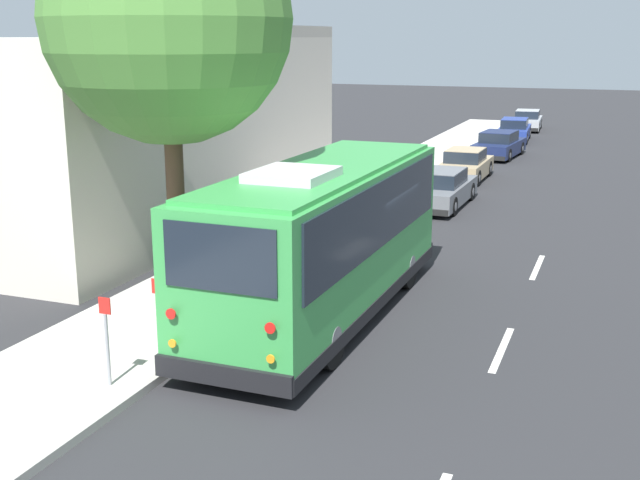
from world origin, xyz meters
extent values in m
plane|color=#28282B|center=(0.00, 0.00, 0.00)|extent=(160.00, 160.00, 0.00)
cube|color=beige|center=(0.00, 3.25, 0.07)|extent=(80.00, 3.19, 0.15)
cube|color=#AAA69D|center=(0.00, 1.58, 0.07)|extent=(80.00, 0.14, 0.15)
cube|color=green|center=(-1.47, 0.12, 1.71)|extent=(8.88, 2.54, 2.83)
cube|color=black|center=(-1.47, 0.12, 0.44)|extent=(8.93, 2.59, 0.28)
cube|color=black|center=(-1.47, 0.12, 2.33)|extent=(8.16, 2.62, 1.35)
cube|color=black|center=(2.98, 0.07, 2.33)|extent=(0.05, 2.15, 1.42)
cube|color=black|center=(-5.92, 0.16, 2.43)|extent=(0.05, 1.97, 1.08)
cube|color=black|center=(2.98, 0.07, 2.99)|extent=(0.06, 1.77, 0.22)
cube|color=green|center=(-1.47, 0.12, 3.17)|extent=(8.34, 2.31, 0.10)
cube|color=silver|center=(-3.05, 0.13, 3.29)|extent=(1.64, 1.41, 0.20)
cube|color=black|center=(3.01, 0.07, 0.48)|extent=(0.13, 2.48, 0.36)
cube|color=black|center=(-5.94, 0.16, 0.48)|extent=(0.13, 2.48, 0.36)
cylinder|color=red|center=(-5.98, 1.05, 1.43)|extent=(0.03, 0.18, 0.18)
cylinder|color=orange|center=(-5.98, 1.05, 0.92)|extent=(0.03, 0.14, 0.14)
cylinder|color=red|center=(-6.00, -0.72, 1.43)|extent=(0.03, 0.18, 0.18)
cylinder|color=orange|center=(-6.00, -0.72, 0.92)|extent=(0.03, 0.14, 0.14)
cube|color=white|center=(3.06, 0.89, 0.65)|extent=(0.04, 0.32, 0.18)
cube|color=white|center=(3.04, -0.75, 0.65)|extent=(0.04, 0.32, 0.18)
cube|color=black|center=(2.71, 1.46, 2.60)|extent=(0.06, 0.10, 0.24)
cylinder|color=black|center=(1.17, 1.16, 0.54)|extent=(1.09, 0.31, 1.08)
cylinder|color=slate|center=(1.17, 1.16, 0.54)|extent=(0.49, 0.33, 0.49)
cylinder|color=black|center=(1.14, -0.98, 0.54)|extent=(1.09, 0.31, 1.08)
cylinder|color=slate|center=(1.14, -0.98, 0.54)|extent=(0.49, 0.33, 0.49)
cylinder|color=black|center=(-3.94, 1.22, 0.54)|extent=(1.09, 0.31, 1.08)
cylinder|color=slate|center=(-3.94, 1.22, 0.54)|extent=(0.49, 0.33, 0.49)
cylinder|color=black|center=(-3.96, -0.93, 0.54)|extent=(1.09, 0.31, 1.08)
cylinder|color=slate|center=(-3.96, -0.93, 0.54)|extent=(0.49, 0.33, 0.49)
cube|color=slate|center=(10.70, 0.33, 0.48)|extent=(4.53, 1.74, 0.63)
cube|color=black|center=(10.58, 0.33, 1.03)|extent=(2.16, 1.47, 0.48)
cube|color=slate|center=(10.58, 0.33, 1.27)|extent=(2.07, 1.43, 0.05)
cube|color=black|center=(12.97, 0.28, 0.26)|extent=(0.11, 1.60, 0.20)
cube|color=black|center=(8.42, 0.37, 0.26)|extent=(0.11, 1.60, 0.20)
cylinder|color=black|center=(12.13, 1.05, 0.32)|extent=(0.65, 0.21, 0.64)
cylinder|color=slate|center=(12.13, 1.05, 0.32)|extent=(0.29, 0.23, 0.29)
cylinder|color=black|center=(12.10, -0.45, 0.32)|extent=(0.65, 0.21, 0.64)
cylinder|color=slate|center=(12.10, -0.45, 0.32)|extent=(0.29, 0.23, 0.29)
cylinder|color=black|center=(9.29, 1.10, 0.32)|extent=(0.65, 0.21, 0.64)
cylinder|color=slate|center=(9.29, 1.10, 0.32)|extent=(0.29, 0.23, 0.29)
cylinder|color=black|center=(9.26, -0.40, 0.32)|extent=(0.65, 0.21, 0.64)
cylinder|color=slate|center=(9.26, -0.40, 0.32)|extent=(0.29, 0.23, 0.29)
cube|color=tan|center=(16.32, 0.57, 0.48)|extent=(4.04, 1.69, 0.63)
cube|color=black|center=(16.21, 0.57, 1.03)|extent=(1.92, 1.44, 0.48)
cube|color=tan|center=(16.21, 0.57, 1.27)|extent=(1.85, 1.40, 0.05)
cube|color=black|center=(18.35, 0.55, 0.26)|extent=(0.10, 1.59, 0.20)
cube|color=black|center=(14.28, 0.59, 0.26)|extent=(0.10, 1.59, 0.20)
cylinder|color=black|center=(17.60, 1.30, 0.32)|extent=(0.65, 0.21, 0.64)
cylinder|color=slate|center=(17.60, 1.30, 0.32)|extent=(0.29, 0.22, 0.29)
cylinder|color=black|center=(17.58, -0.19, 0.32)|extent=(0.65, 0.21, 0.64)
cylinder|color=slate|center=(17.58, -0.19, 0.32)|extent=(0.29, 0.22, 0.29)
cylinder|color=black|center=(15.05, 1.33, 0.32)|extent=(0.65, 0.21, 0.64)
cylinder|color=slate|center=(15.05, 1.33, 0.32)|extent=(0.29, 0.22, 0.29)
cylinder|color=black|center=(15.04, -0.16, 0.32)|extent=(0.65, 0.21, 0.64)
cylinder|color=slate|center=(15.04, -0.16, 0.32)|extent=(0.29, 0.22, 0.29)
cube|color=#19234C|center=(23.35, 0.28, 0.47)|extent=(4.47, 2.11, 0.62)
cube|color=black|center=(23.23, 0.29, 1.02)|extent=(2.18, 1.67, 0.48)
cube|color=#19234C|center=(23.23, 0.29, 1.26)|extent=(2.09, 1.63, 0.05)
cube|color=black|center=(25.53, 0.09, 0.26)|extent=(0.22, 1.69, 0.20)
cube|color=black|center=(21.16, 0.47, 0.26)|extent=(0.22, 1.69, 0.20)
cylinder|color=black|center=(24.78, 0.96, 0.32)|extent=(0.65, 0.25, 0.63)
cylinder|color=slate|center=(24.78, 0.96, 0.32)|extent=(0.30, 0.24, 0.28)
cylinder|color=black|center=(24.64, -0.63, 0.32)|extent=(0.65, 0.25, 0.63)
cylinder|color=slate|center=(24.64, -0.63, 0.32)|extent=(0.30, 0.24, 0.28)
cylinder|color=black|center=(22.05, 1.19, 0.32)|extent=(0.65, 0.25, 0.63)
cylinder|color=slate|center=(22.05, 1.19, 0.32)|extent=(0.30, 0.24, 0.28)
cylinder|color=black|center=(21.91, -0.39, 0.32)|extent=(0.65, 0.25, 0.63)
cylinder|color=slate|center=(21.91, -0.39, 0.32)|extent=(0.30, 0.24, 0.28)
cube|color=navy|center=(30.10, 0.46, 0.47)|extent=(4.65, 1.91, 0.62)
cube|color=black|center=(29.98, 0.45, 1.02)|extent=(2.24, 1.54, 0.48)
cube|color=navy|center=(29.98, 0.45, 1.26)|extent=(2.15, 1.50, 0.05)
cube|color=black|center=(32.40, 0.60, 0.26)|extent=(0.18, 1.58, 0.20)
cube|color=black|center=(27.81, 0.32, 0.26)|extent=(0.18, 1.58, 0.20)
cylinder|color=black|center=(31.49, 1.29, 0.31)|extent=(0.64, 0.24, 0.63)
cylinder|color=slate|center=(31.49, 1.29, 0.31)|extent=(0.29, 0.24, 0.28)
cylinder|color=black|center=(31.59, -0.19, 0.31)|extent=(0.64, 0.24, 0.63)
cylinder|color=slate|center=(31.59, -0.19, 0.31)|extent=(0.29, 0.24, 0.28)
cylinder|color=black|center=(28.62, 1.11, 0.31)|extent=(0.64, 0.24, 0.63)
cylinder|color=slate|center=(28.62, 1.11, 0.31)|extent=(0.29, 0.24, 0.28)
cylinder|color=black|center=(28.71, -0.37, 0.31)|extent=(0.64, 0.24, 0.63)
cylinder|color=slate|center=(28.71, -0.37, 0.31)|extent=(0.29, 0.24, 0.28)
cube|color=#A8AAAF|center=(35.98, 0.45, 0.46)|extent=(4.19, 1.88, 0.61)
cube|color=black|center=(35.87, 0.44, 1.01)|extent=(2.02, 1.53, 0.48)
cube|color=#A8AAAF|center=(35.87, 0.44, 1.25)|extent=(1.94, 1.49, 0.05)
cube|color=black|center=(38.05, 0.56, 0.25)|extent=(0.17, 1.59, 0.20)
cube|color=black|center=(33.91, 0.33, 0.25)|extent=(0.17, 1.59, 0.20)
cylinder|color=black|center=(37.23, 1.26, 0.31)|extent=(0.63, 0.24, 0.62)
cylinder|color=slate|center=(37.23, 1.26, 0.31)|extent=(0.29, 0.24, 0.28)
cylinder|color=black|center=(37.31, -0.22, 0.31)|extent=(0.63, 0.24, 0.62)
cylinder|color=slate|center=(37.31, -0.22, 0.31)|extent=(0.29, 0.24, 0.28)
cylinder|color=black|center=(34.64, 1.11, 0.31)|extent=(0.63, 0.24, 0.62)
cylinder|color=slate|center=(34.64, 1.11, 0.31)|extent=(0.29, 0.24, 0.28)
cylinder|color=black|center=(34.73, -0.37, 0.31)|extent=(0.63, 0.24, 0.62)
cylinder|color=slate|center=(34.73, -0.37, 0.31)|extent=(0.29, 0.24, 0.28)
cylinder|color=brown|center=(-2.36, 3.07, 2.27)|extent=(0.38, 0.38, 4.23)
sphere|color=#4C8438|center=(-2.36, 3.07, 6.13)|extent=(4.99, 4.99, 4.99)
cylinder|color=gray|center=(-6.29, 2.09, 0.77)|extent=(0.06, 0.06, 1.25)
cube|color=red|center=(-6.29, 2.09, 1.54)|extent=(0.02, 0.22, 0.28)
cylinder|color=gray|center=(-4.73, 2.09, 0.71)|extent=(0.06, 0.06, 1.12)
cube|color=red|center=(-4.73, 2.09, 1.41)|extent=(0.02, 0.22, 0.28)
cylinder|color=#99999E|center=(4.48, 1.94, 0.47)|extent=(0.22, 0.22, 0.65)
sphere|color=#99999E|center=(4.48, 1.94, 0.86)|extent=(0.20, 0.20, 0.20)
cube|color=beige|center=(5.37, 9.20, 2.88)|extent=(16.22, 7.53, 5.75)
cube|color=#B1A99C|center=(5.37, 5.58, 5.95)|extent=(16.22, 0.30, 0.40)
cube|color=silver|center=(-1.99, -3.72, 0.00)|extent=(2.40, 0.14, 0.01)
cube|color=silver|center=(4.01, -3.72, 0.00)|extent=(2.40, 0.14, 0.01)
camera|label=1|loc=(-16.54, -5.59, 5.78)|focal=45.00mm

